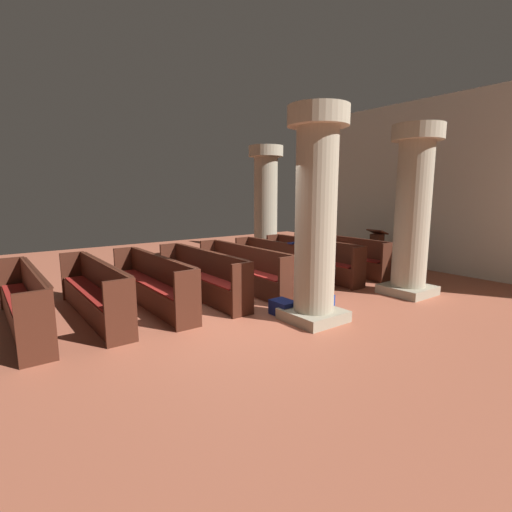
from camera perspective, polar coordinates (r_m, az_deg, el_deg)
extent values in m
plane|color=#AD5B42|center=(7.09, -2.33, -7.71)|extent=(19.20, 19.20, 0.00)
cube|color=beige|center=(11.37, 24.11, 9.51)|extent=(10.00, 0.16, 4.50)
cube|color=#4C2316|center=(10.27, 12.20, -0.03)|extent=(2.86, 0.38, 0.05)
cube|color=#4C2316|center=(10.36, 12.86, 1.50)|extent=(2.86, 0.04, 0.48)
cube|color=#411E13|center=(10.37, 13.08, 2.80)|extent=(2.75, 0.06, 0.02)
cube|color=#442014|center=(11.26, 6.61, 1.18)|extent=(0.06, 0.44, 0.93)
cube|color=#442014|center=(9.39, 18.93, -0.99)|extent=(0.06, 0.44, 0.93)
cube|color=#482115|center=(10.18, 11.51, -1.32)|extent=(2.86, 0.03, 0.38)
cube|color=maroon|center=(10.25, 12.13, 0.15)|extent=(2.63, 0.32, 0.03)
cube|color=#4C2316|center=(9.54, 8.16, -0.66)|extent=(2.86, 0.38, 0.05)
cube|color=#4C2316|center=(9.61, 8.90, 1.01)|extent=(2.86, 0.04, 0.48)
cube|color=#411E13|center=(9.61, 9.14, 2.40)|extent=(2.75, 0.06, 0.02)
cube|color=#442014|center=(10.60, 2.59, 0.70)|extent=(0.06, 0.44, 0.93)
cube|color=#442014|center=(8.58, 15.06, -1.77)|extent=(0.06, 0.44, 0.93)
cube|color=#482115|center=(9.46, 7.38, -2.04)|extent=(2.86, 0.03, 0.38)
cube|color=maroon|center=(9.52, 8.08, -0.46)|extent=(2.63, 0.32, 0.03)
cube|color=#4C2316|center=(8.85, 3.46, -1.37)|extent=(2.86, 0.38, 0.05)
cube|color=#4C2316|center=(8.91, 4.30, 0.42)|extent=(2.86, 0.04, 0.48)
cube|color=#411E13|center=(8.91, 4.55, 1.93)|extent=(2.75, 0.06, 0.02)
cube|color=#442014|center=(9.99, -1.95, 0.15)|extent=(0.06, 0.44, 0.93)
cube|color=#442014|center=(7.81, 10.41, -2.70)|extent=(0.06, 0.44, 0.93)
cube|color=#482115|center=(8.79, 2.58, -2.87)|extent=(2.86, 0.03, 0.38)
cube|color=maroon|center=(8.83, 3.37, -1.17)|extent=(2.63, 0.32, 0.03)
cube|color=#4C2316|center=(8.24, -1.97, -2.19)|extent=(2.86, 0.38, 0.05)
cube|color=#4C2316|center=(8.29, -1.03, -0.26)|extent=(2.86, 0.04, 0.48)
cube|color=#411E13|center=(8.28, -0.77, 1.36)|extent=(2.75, 0.06, 0.02)
cube|color=#442014|center=(9.45, -7.04, -0.47)|extent=(0.06, 0.44, 0.93)
cube|color=#442014|center=(7.11, 4.78, -3.80)|extent=(0.06, 0.44, 0.93)
cube|color=#482115|center=(8.19, -2.97, -3.80)|extent=(2.86, 0.03, 0.38)
cube|color=maroon|center=(8.22, -2.09, -1.97)|extent=(2.63, 0.32, 0.03)
cube|color=#4C2316|center=(7.72, -8.22, -3.11)|extent=(2.86, 0.38, 0.05)
cube|color=#4C2316|center=(7.74, -7.18, -1.04)|extent=(2.86, 0.04, 0.48)
cube|color=#411E13|center=(7.73, -6.91, 0.69)|extent=(2.75, 0.06, 0.02)
cube|color=#442014|center=(8.99, -12.70, -1.15)|extent=(0.06, 0.44, 0.93)
cube|color=#442014|center=(6.50, -2.01, -5.07)|extent=(0.06, 0.44, 0.93)
cube|color=#482115|center=(7.69, -9.33, -4.82)|extent=(2.86, 0.03, 0.38)
cube|color=maroon|center=(7.70, -8.36, -2.87)|extent=(2.63, 0.32, 0.03)
cube|color=#4C2316|center=(7.30, -15.29, -4.10)|extent=(2.86, 0.38, 0.05)
cube|color=#4C2316|center=(7.30, -14.16, -1.91)|extent=(2.86, 0.04, 0.48)
cube|color=#411E13|center=(7.28, -13.89, -0.08)|extent=(2.75, 0.06, 0.02)
cube|color=#442014|center=(8.64, -18.89, -1.88)|extent=(0.06, 0.44, 0.93)
cube|color=#442014|center=(6.00, -10.11, -6.48)|extent=(0.06, 0.44, 0.93)
cube|color=#482115|center=(7.29, -16.50, -5.89)|extent=(2.86, 0.03, 0.38)
cube|color=maroon|center=(7.29, -15.45, -3.85)|extent=(2.63, 0.32, 0.03)
cube|color=#4C2316|center=(7.01, -23.10, -5.11)|extent=(2.86, 0.38, 0.05)
cube|color=#4C2316|center=(6.99, -21.91, -2.84)|extent=(2.86, 0.04, 0.48)
cube|color=#411E13|center=(6.96, -21.65, -0.93)|extent=(2.75, 0.06, 0.02)
cube|color=#442014|center=(8.39, -25.53, -2.64)|extent=(0.06, 0.44, 0.93)
cube|color=#442014|center=(5.64, -19.51, -7.96)|extent=(0.06, 0.44, 0.93)
cube|color=#482115|center=(7.03, -24.38, -6.97)|extent=(2.86, 0.03, 0.38)
cube|color=maroon|center=(7.00, -23.28, -4.85)|extent=(2.63, 0.32, 0.03)
cube|color=#4C2316|center=(6.86, -31.44, -6.09)|extent=(2.86, 0.38, 0.05)
cube|color=#4C2316|center=(6.81, -30.24, -3.79)|extent=(2.86, 0.04, 0.48)
cube|color=#411E13|center=(6.77, -30.01, -1.83)|extent=(2.75, 0.06, 0.02)
cube|color=#442014|center=(8.27, -32.48, -3.40)|extent=(0.06, 0.44, 0.93)
cube|color=#442014|center=(5.45, -29.93, -9.33)|extent=(0.06, 0.44, 0.93)
cube|color=#482115|center=(6.90, -32.74, -7.96)|extent=(2.86, 0.03, 0.38)
cube|color=maroon|center=(6.85, -31.64, -5.83)|extent=(2.63, 0.32, 0.03)
cube|color=#9F967E|center=(8.59, 21.60, -4.67)|extent=(0.92, 0.92, 0.18)
cylinder|color=#ADA389|center=(8.37, 22.26, 5.65)|extent=(0.68, 0.68, 2.91)
cylinder|color=#B6AB90|center=(8.43, 22.99, 16.58)|extent=(0.99, 0.99, 0.30)
cube|color=#9F967E|center=(11.51, 1.42, -0.47)|extent=(0.92, 0.92, 0.18)
cylinder|color=#ADA389|center=(11.34, 1.45, 7.23)|extent=(0.68, 0.68, 2.91)
cylinder|color=#B6AB90|center=(11.38, 1.49, 15.33)|extent=(0.99, 0.99, 0.30)
cube|color=#9F967E|center=(6.48, 8.51, -8.67)|extent=(0.89, 0.89, 0.18)
cylinder|color=#ADA389|center=(6.18, 8.87, 5.07)|extent=(0.66, 0.66, 2.91)
cylinder|color=#B6AB90|center=(6.26, 9.27, 19.87)|extent=(0.95, 0.95, 0.30)
cube|color=#492215|center=(11.15, 17.37, -1.56)|extent=(0.45, 0.45, 0.06)
cube|color=#562819|center=(11.08, 17.49, 0.70)|extent=(0.28, 0.28, 0.95)
cube|color=#5B2A1A|center=(11.01, 17.63, 3.45)|extent=(0.48, 0.35, 0.15)
cube|color=navy|center=(8.74, 5.51, 1.92)|extent=(0.14, 0.20, 0.03)
cube|color=navy|center=(6.67, 4.05, -7.70)|extent=(0.43, 0.31, 0.26)
cube|color=navy|center=(7.33, 9.97, -6.43)|extent=(0.32, 0.30, 0.20)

